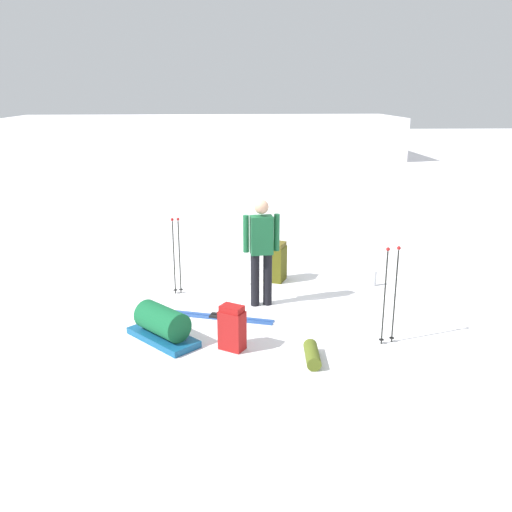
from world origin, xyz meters
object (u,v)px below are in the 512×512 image
ski_poles_planted_near (177,252)px  ski_poles_planted_far (390,291)px  skier_standing (261,247)px  thermos_bottle (374,279)px  backpack_large_dark (232,328)px  sleeping_mat_rolled (312,355)px  ski_pair_near (215,317)px  backpack_bright (279,262)px  gear_sled (162,325)px

ski_poles_planted_near → ski_poles_planted_far: size_ratio=0.96×
skier_standing → thermos_bottle: (2.02, 0.80, -0.82)m
skier_standing → backpack_large_dark: 1.73m
skier_standing → sleeping_mat_rolled: size_ratio=3.09×
ski_pair_near → ski_poles_planted_far: 2.65m
ski_pair_near → thermos_bottle: bearing=24.9°
ski_poles_planted_near → thermos_bottle: size_ratio=5.00×
backpack_bright → gear_sled: (-1.78, -2.37, -0.12)m
backpack_large_dark → gear_sled: 1.00m
ski_poles_planted_far → gear_sled: size_ratio=1.22×
skier_standing → ski_pair_near: (-0.73, -0.48, -0.94)m
backpack_bright → ski_poles_planted_near: (-1.74, -0.55, 0.38)m
backpack_bright → ski_poles_planted_near: 1.86m
ski_pair_near → ski_poles_planted_near: size_ratio=1.37×
backpack_large_dark → backpack_bright: size_ratio=0.87×
thermos_bottle → backpack_large_dark: bearing=-136.8°
thermos_bottle → ski_pair_near: bearing=-155.1°
ski_poles_planted_near → backpack_large_dark: bearing=-66.9°
sleeping_mat_rolled → thermos_bottle: thermos_bottle is taller
skier_standing → sleeping_mat_rolled: skier_standing is taller
skier_standing → thermos_bottle: 2.33m
gear_sled → sleeping_mat_rolled: (1.95, -0.69, -0.13)m
gear_sled → ski_poles_planted_far: bearing=-4.1°
gear_sled → sleeping_mat_rolled: 2.07m
ski_pair_near → backpack_large_dark: backpack_large_dark is taller
skier_standing → backpack_large_dark: size_ratio=2.78×
skier_standing → ski_poles_planted_near: (-1.37, 0.58, -0.23)m
ski_pair_near → backpack_large_dark: (0.26, -1.06, 0.29)m
ski_poles_planted_far → thermos_bottle: (0.40, 2.25, -0.62)m
ski_poles_planted_near → ski_poles_planted_far: bearing=-34.2°
ski_pair_near → ski_poles_planted_far: (2.35, -0.97, 0.74)m
ski_poles_planted_near → gear_sled: bearing=-91.3°
backpack_bright → backpack_large_dark: bearing=-107.4°
backpack_large_dark → thermos_bottle: (2.49, 2.33, -0.17)m
thermos_bottle → backpack_bright: bearing=168.5°
gear_sled → thermos_bottle: (3.43, 2.03, -0.09)m
backpack_large_dark → ski_poles_planted_far: ski_poles_planted_far is taller
gear_sled → thermos_bottle: size_ratio=4.26×
skier_standing → thermos_bottle: bearing=21.5°
backpack_large_dark → gear_sled: bearing=162.3°
thermos_bottle → ski_poles_planted_near: bearing=-176.4°
backpack_bright → thermos_bottle: 1.70m
backpack_bright → ski_pair_near: bearing=-124.1°
ski_pair_near → ski_poles_planted_near: bearing=121.2°
skier_standing → backpack_large_dark: (-0.47, -1.54, -0.66)m
sleeping_mat_rolled → thermos_bottle: bearing=61.4°
backpack_bright → ski_poles_planted_far: bearing=-64.1°
backpack_large_dark → thermos_bottle: size_ratio=2.36×
ski_pair_near → sleeping_mat_rolled: sleeping_mat_rolled is taller
skier_standing → ski_pair_near: 1.28m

